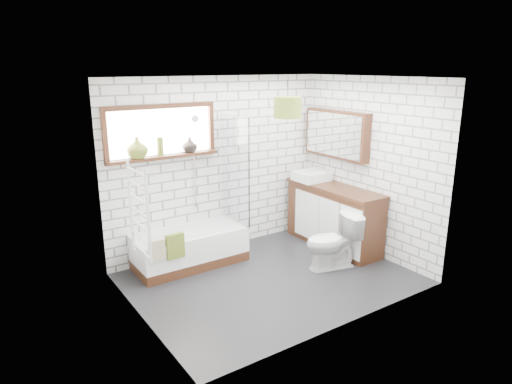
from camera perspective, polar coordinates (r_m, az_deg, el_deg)
floor at (r=5.95m, az=1.85°, el=-10.80°), size 3.40×2.60×0.01m
ceiling at (r=5.33m, az=2.09°, el=14.14°), size 3.40×2.60×0.01m
wall_back at (r=6.58m, az=-4.75°, el=3.35°), size 3.40×0.01×2.50m
wall_front at (r=4.56m, az=11.65°, el=-2.49°), size 3.40×0.01×2.50m
wall_left at (r=4.75m, az=-14.95°, el=-1.99°), size 0.01×2.60×2.50m
wall_right at (r=6.63m, az=13.98°, el=3.03°), size 0.01×2.60×2.50m
window at (r=6.08m, az=-11.70°, el=7.33°), size 1.52×0.16×0.68m
towel_radiator at (r=4.77m, az=-14.40°, el=-2.47°), size 0.06×0.52×1.00m
mirror_cabinet at (r=6.91m, az=10.02°, el=7.13°), size 0.16×1.20×0.70m
shower_riser at (r=6.34m, az=-7.72°, el=3.71°), size 0.02×0.02×1.30m
bathtub at (r=6.31m, az=-8.24°, el=-6.92°), size 1.50×0.66×0.48m
shower_screen at (r=6.34m, az=-2.66°, el=2.77°), size 0.02×0.72×1.50m
towel_green at (r=5.81m, az=-10.07°, el=-6.66°), size 0.23×0.06×0.32m
towel_beige at (r=5.72m, az=-12.28°, el=-7.12°), size 0.20×0.05×0.26m
vanity at (r=6.91m, az=9.68°, el=-2.98°), size 0.52×1.62×0.93m
basin at (r=7.05m, az=6.96°, el=2.01°), size 0.48×0.42×0.14m
tap at (r=7.14m, az=7.95°, el=2.65°), size 0.04×0.04×0.16m
toilet at (r=6.19m, az=9.53°, el=-6.15°), size 0.58×0.80×0.74m
vase_olive at (r=5.95m, az=-14.61°, el=5.20°), size 0.35×0.35×0.27m
vase_dark at (r=6.24m, az=-8.26°, el=5.68°), size 0.22×0.22×0.21m
bottle at (r=6.06m, az=-11.87°, el=5.40°), size 0.09×0.09×0.24m
pendant at (r=6.12m, az=3.96°, el=10.50°), size 0.37×0.37×0.27m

